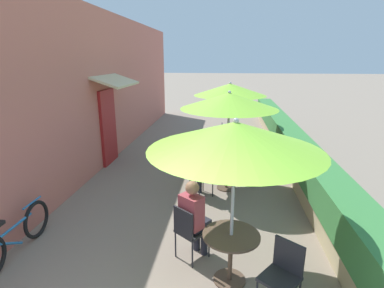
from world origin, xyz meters
The scene contains 20 objects.
cafe_facade_wall centered at (-2.54, 7.18, 2.09)m, with size 0.98×14.62×4.20m.
planter_hedge centered at (2.75, 7.21, 0.54)m, with size 0.60×13.62×1.01m.
patio_table_near centered at (1.04, 2.09, 0.51)m, with size 0.76×0.76×0.72m.
patio_umbrella_near centered at (1.04, 2.09, 2.05)m, with size 2.12×2.12×2.27m.
cafe_chair_near_left centered at (0.43, 2.48, 0.52)m, with size 0.56×0.56×0.87m.
seated_patron_near_left centered at (0.50, 2.56, 0.69)m, with size 0.50×0.51×1.25m.
cafe_chair_near_right centered at (1.65, 1.71, 0.52)m, with size 0.56×0.56×0.87m.
patio_table_mid centered at (0.98, 5.13, 0.51)m, with size 0.76×0.76×0.72m.
patio_umbrella_mid centered at (0.98, 5.13, 2.05)m, with size 2.12×2.12×2.27m.
cafe_chair_mid_left centered at (0.48, 4.60, 0.52)m, with size 0.56×0.56×0.87m.
seated_patron_mid_left centered at (0.41, 4.69, 0.69)m, with size 0.50×0.51×1.25m.
cafe_chair_mid_right centered at (1.48, 5.65, 0.52)m, with size 0.56×0.56×0.87m.
coffee_cup_mid centered at (1.01, 5.07, 0.76)m, with size 0.07×0.07×0.09m.
patio_table_far centered at (1.01, 7.53, 0.51)m, with size 0.76×0.76×0.72m.
patio_umbrella_far centered at (1.01, 7.53, 2.05)m, with size 2.12×2.12×2.27m.
cafe_chair_far_left centered at (1.68, 7.27, 0.52)m, with size 0.54×0.54×0.87m.
cafe_chair_far_right centered at (0.91, 8.25, 0.52)m, with size 0.42×0.42×0.87m.
cafe_chair_far_back centered at (0.44, 7.08, 0.52)m, with size 0.55×0.55×0.87m.
coffee_cup_far centered at (0.95, 7.44, 0.76)m, with size 0.07×0.07×0.09m.
bicycle_leaning centered at (-2.20, 2.25, 0.33)m, with size 0.10×1.69×0.72m.
Camera 1 is at (0.93, -1.37, 2.94)m, focal length 28.00 mm.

